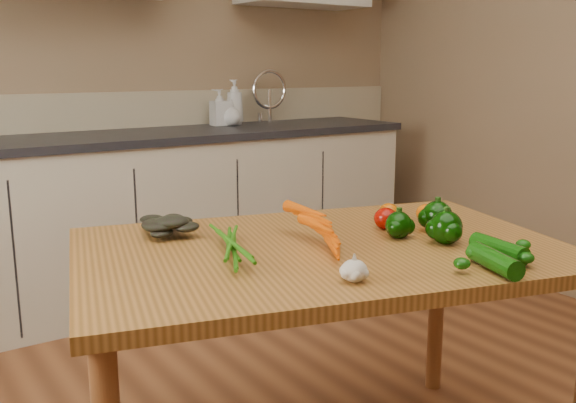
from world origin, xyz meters
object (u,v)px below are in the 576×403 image
(table, at_px, (322,273))
(pepper_b, at_px, (437,217))
(carrot_bunch, at_px, (293,237))
(pepper_a, at_px, (399,225))
(soap_bottle_b, at_px, (220,107))
(pepper_c, at_px, (446,228))
(tomato_b, at_px, (389,212))
(garlic_bulb, at_px, (354,271))
(zucchini_b, at_px, (494,261))
(zucchini_a, at_px, (499,249))
(soap_bottle_c, at_px, (231,113))
(tomato_a, at_px, (386,218))
(soap_bottle_a, at_px, (235,102))
(tomato_c, at_px, (426,213))
(leafy_greens, at_px, (171,219))

(table, relative_size, pepper_b, 16.27)
(carrot_bunch, distance_m, pepper_a, 0.34)
(soap_bottle_b, xyz_separation_m, pepper_c, (-0.39, -2.11, -0.22))
(table, relative_size, tomato_b, 23.55)
(garlic_bulb, bearing_deg, pepper_b, 23.32)
(pepper_c, bearing_deg, soap_bottle_b, 79.59)
(zucchini_b, bearing_deg, zucchini_a, 33.32)
(pepper_b, bearing_deg, soap_bottle_c, 79.53)
(garlic_bulb, xyz_separation_m, tomato_a, (0.41, 0.34, 0.01))
(table, xyz_separation_m, pepper_c, (0.31, -0.18, 0.13))
(pepper_c, distance_m, tomato_b, 0.30)
(tomato_a, distance_m, zucchini_a, 0.40)
(soap_bottle_a, relative_size, tomato_b, 3.98)
(tomato_c, bearing_deg, pepper_b, -120.55)
(table, relative_size, tomato_c, 23.49)
(soap_bottle_c, bearing_deg, pepper_b, 51.68)
(leafy_greens, height_order, tomato_a, leafy_greens)
(pepper_c, bearing_deg, zucchini_a, -86.12)
(table, distance_m, soap_bottle_b, 2.08)
(soap_bottle_b, height_order, leafy_greens, soap_bottle_b)
(table, bearing_deg, tomato_c, 19.94)
(tomato_a, relative_size, tomato_b, 1.13)
(soap_bottle_c, bearing_deg, carrot_bunch, 38.00)
(soap_bottle_a, bearing_deg, soap_bottle_b, 2.37)
(leafy_greens, height_order, pepper_a, leafy_greens)
(leafy_greens, height_order, pepper_b, leafy_greens)
(soap_bottle_c, distance_m, garlic_bulb, 2.37)
(soap_bottle_a, distance_m, zucchini_b, 2.44)
(soap_bottle_b, height_order, carrot_bunch, soap_bottle_b)
(pepper_b, bearing_deg, garlic_bulb, -156.68)
(carrot_bunch, distance_m, zucchini_b, 0.54)
(garlic_bulb, height_order, tomato_c, tomato_c)
(soap_bottle_b, bearing_deg, zucchini_b, -8.28)
(carrot_bunch, xyz_separation_m, tomato_c, (0.54, 0.01, -0.00))
(table, distance_m, tomato_a, 0.31)
(garlic_bulb, distance_m, tomato_c, 0.67)
(table, distance_m, garlic_bulb, 0.34)
(leafy_greens, bearing_deg, pepper_c, -40.93)
(table, xyz_separation_m, zucchini_b, (0.22, -0.42, 0.11))
(zucchini_a, relative_size, zucchini_b, 0.97)
(zucchini_a, bearing_deg, soap_bottle_c, 79.17)
(soap_bottle_a, xyz_separation_m, pepper_c, (-0.49, -2.12, -0.25))
(pepper_a, bearing_deg, zucchini_b, -92.84)
(zucchini_a, distance_m, zucchini_b, 0.12)
(leafy_greens, relative_size, zucchini_b, 1.07)
(table, height_order, pepper_a, pepper_a)
(leafy_greens, relative_size, pepper_c, 2.06)
(zucchini_b, bearing_deg, tomato_c, 63.30)
(tomato_a, bearing_deg, soap_bottle_c, 75.71)
(table, relative_size, zucchini_b, 8.51)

